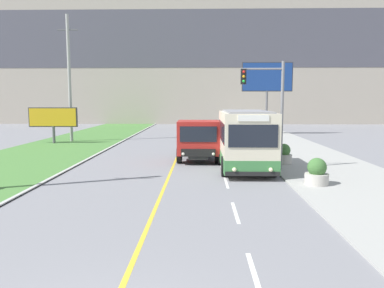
{
  "coord_description": "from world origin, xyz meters",
  "views": [
    {
      "loc": [
        1.59,
        -4.46,
        3.75
      ],
      "look_at": [
        1.1,
        15.56,
        1.4
      ],
      "focal_mm": 35.0,
      "sensor_mm": 36.0,
      "label": 1
    }
  ],
  "objects_px": {
    "dump_truck": "(199,140)",
    "utility_pole_far": "(69,78)",
    "traffic_light_mast": "(270,101)",
    "billboard_large": "(267,79)",
    "planter_round_second": "(284,155)",
    "planter_round_near": "(317,173)",
    "billboard_small": "(53,118)",
    "city_bus": "(246,140)"
  },
  "relations": [
    {
      "from": "dump_truck",
      "to": "utility_pole_far",
      "type": "bearing_deg",
      "value": 137.96
    },
    {
      "from": "traffic_light_mast",
      "to": "billboard_large",
      "type": "xyz_separation_m",
      "value": [
        3.5,
        21.06,
        2.3
      ]
    },
    {
      "from": "traffic_light_mast",
      "to": "planter_round_second",
      "type": "bearing_deg",
      "value": 54.67
    },
    {
      "from": "traffic_light_mast",
      "to": "planter_round_near",
      "type": "height_order",
      "value": "traffic_light_mast"
    },
    {
      "from": "billboard_large",
      "to": "dump_truck",
      "type": "bearing_deg",
      "value": -112.19
    },
    {
      "from": "dump_truck",
      "to": "utility_pole_far",
      "type": "height_order",
      "value": "utility_pole_far"
    },
    {
      "from": "planter_round_near",
      "to": "planter_round_second",
      "type": "relative_size",
      "value": 1.01
    },
    {
      "from": "traffic_light_mast",
      "to": "billboard_large",
      "type": "height_order",
      "value": "billboard_large"
    },
    {
      "from": "billboard_small",
      "to": "city_bus",
      "type": "bearing_deg",
      "value": -38.88
    },
    {
      "from": "utility_pole_far",
      "to": "billboard_large",
      "type": "distance_m",
      "value": 20.3
    },
    {
      "from": "utility_pole_far",
      "to": "billboard_small",
      "type": "bearing_deg",
      "value": -121.69
    },
    {
      "from": "billboard_large",
      "to": "billboard_small",
      "type": "height_order",
      "value": "billboard_large"
    },
    {
      "from": "dump_truck",
      "to": "utility_pole_far",
      "type": "relative_size",
      "value": 0.57
    },
    {
      "from": "billboard_small",
      "to": "planter_round_near",
      "type": "height_order",
      "value": "billboard_small"
    },
    {
      "from": "utility_pole_far",
      "to": "billboard_small",
      "type": "distance_m",
      "value": 3.96
    },
    {
      "from": "planter_round_near",
      "to": "traffic_light_mast",
      "type": "bearing_deg",
      "value": 111.17
    },
    {
      "from": "billboard_small",
      "to": "planter_round_second",
      "type": "distance_m",
      "value": 20.56
    },
    {
      "from": "city_bus",
      "to": "billboard_small",
      "type": "bearing_deg",
      "value": 141.12
    },
    {
      "from": "utility_pole_far",
      "to": "planter_round_near",
      "type": "relative_size",
      "value": 9.6
    },
    {
      "from": "traffic_light_mast",
      "to": "planter_round_near",
      "type": "distance_m",
      "value": 5.05
    },
    {
      "from": "planter_round_second",
      "to": "utility_pole_far",
      "type": "bearing_deg",
      "value": 144.07
    },
    {
      "from": "traffic_light_mast",
      "to": "planter_round_near",
      "type": "xyz_separation_m",
      "value": [
        1.44,
        -3.73,
        -3.09
      ]
    },
    {
      "from": "utility_pole_far",
      "to": "city_bus",
      "type": "bearing_deg",
      "value": -44.3
    },
    {
      "from": "billboard_small",
      "to": "planter_round_near",
      "type": "xyz_separation_m",
      "value": [
        17.88,
        -15.86,
        -1.61
      ]
    },
    {
      "from": "planter_round_near",
      "to": "planter_round_second",
      "type": "bearing_deg",
      "value": 92.6
    },
    {
      "from": "dump_truck",
      "to": "planter_round_second",
      "type": "distance_m",
      "value": 5.25
    },
    {
      "from": "dump_truck",
      "to": "billboard_small",
      "type": "xyz_separation_m",
      "value": [
        -12.66,
        8.91,
        0.93
      ]
    },
    {
      "from": "utility_pole_far",
      "to": "dump_truck",
      "type": "bearing_deg",
      "value": -42.04
    },
    {
      "from": "planter_round_near",
      "to": "billboard_small",
      "type": "bearing_deg",
      "value": 138.41
    },
    {
      "from": "city_bus",
      "to": "planter_round_second",
      "type": "relative_size",
      "value": 4.95
    },
    {
      "from": "utility_pole_far",
      "to": "planter_round_near",
      "type": "distance_m",
      "value": 24.83
    },
    {
      "from": "planter_round_second",
      "to": "dump_truck",
      "type": "bearing_deg",
      "value": 162.8
    },
    {
      "from": "dump_truck",
      "to": "planter_round_near",
      "type": "bearing_deg",
      "value": -53.11
    },
    {
      "from": "city_bus",
      "to": "planter_round_second",
      "type": "distance_m",
      "value": 3.2
    },
    {
      "from": "dump_truck",
      "to": "billboard_small",
      "type": "relative_size",
      "value": 1.52
    },
    {
      "from": "dump_truck",
      "to": "traffic_light_mast",
      "type": "distance_m",
      "value": 5.52
    },
    {
      "from": "traffic_light_mast",
      "to": "billboard_large",
      "type": "distance_m",
      "value": 21.48
    },
    {
      "from": "billboard_small",
      "to": "planter_round_second",
      "type": "bearing_deg",
      "value": -30.65
    },
    {
      "from": "dump_truck",
      "to": "planter_round_near",
      "type": "xyz_separation_m",
      "value": [
        5.22,
        -6.96,
        -0.69
      ]
    },
    {
      "from": "city_bus",
      "to": "utility_pole_far",
      "type": "distance_m",
      "value": 20.24
    },
    {
      "from": "planter_round_near",
      "to": "utility_pole_far",
      "type": "bearing_deg",
      "value": 134.01
    },
    {
      "from": "dump_truck",
      "to": "traffic_light_mast",
      "type": "height_order",
      "value": "traffic_light_mast"
    }
  ]
}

